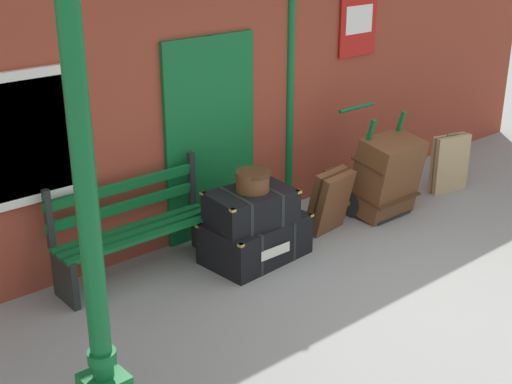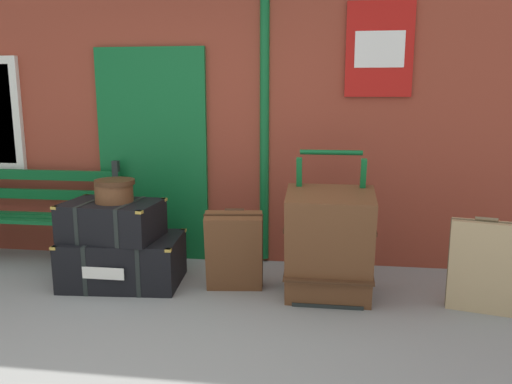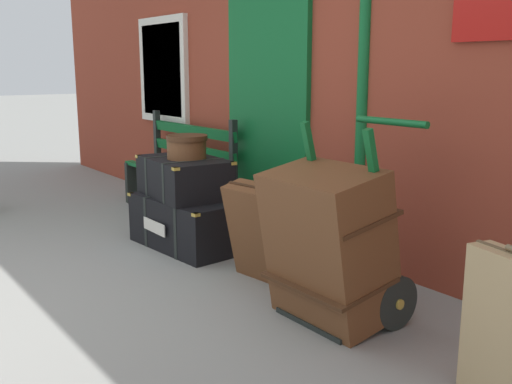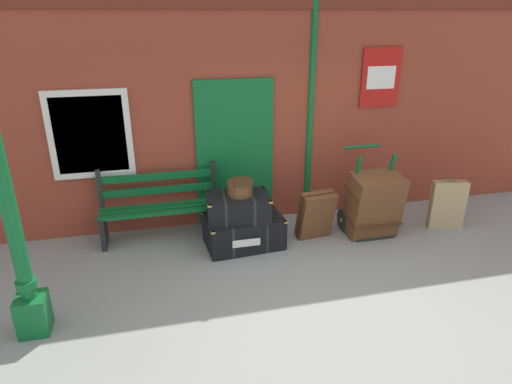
# 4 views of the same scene
# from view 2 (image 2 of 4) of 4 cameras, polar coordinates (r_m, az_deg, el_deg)

# --- Properties ---
(brick_facade) EXTENTS (10.40, 0.35, 3.20)m
(brick_facade) POSITION_cam_2_polar(r_m,az_deg,el_deg) (5.15, -6.75, 10.30)
(brick_facade) COLOR brown
(brick_facade) RESTS_ON ground
(platform_bench) EXTENTS (1.60, 0.43, 1.01)m
(platform_bench) POSITION_cam_2_polar(r_m,az_deg,el_deg) (5.49, -23.17, -2.64)
(platform_bench) COLOR #0F5B28
(platform_bench) RESTS_ON ground
(steamer_trunk_base) EXTENTS (1.06, 0.73, 0.43)m
(steamer_trunk_base) POSITION_cam_2_polar(r_m,az_deg,el_deg) (4.66, -14.74, -7.46)
(steamer_trunk_base) COLOR black
(steamer_trunk_base) RESTS_ON ground
(steamer_trunk_middle) EXTENTS (0.85, 0.61, 0.33)m
(steamer_trunk_middle) POSITION_cam_2_polar(r_m,az_deg,el_deg) (4.56, -15.94, -3.07)
(steamer_trunk_middle) COLOR black
(steamer_trunk_middle) RESTS_ON steamer_trunk_base
(round_hatbox) EXTENTS (0.34, 0.34, 0.20)m
(round_hatbox) POSITION_cam_2_polar(r_m,az_deg,el_deg) (4.50, -15.72, 0.30)
(round_hatbox) COLOR brown
(round_hatbox) RESTS_ON steamer_trunk_middle
(porters_trolley) EXTENTS (0.71, 0.68, 1.18)m
(porters_trolley) POSITION_cam_2_polar(r_m,az_deg,el_deg) (4.32, 8.16, -7.82)
(porters_trolley) COLOR black
(porters_trolley) RESTS_ON ground
(large_brown_trunk) EXTENTS (0.70, 0.58, 0.94)m
(large_brown_trunk) POSITION_cam_2_polar(r_m,az_deg,el_deg) (4.09, 8.24, -5.96)
(large_brown_trunk) COLOR brown
(large_brown_trunk) RESTS_ON ground
(suitcase_caramel) EXTENTS (0.51, 0.39, 0.72)m
(suitcase_caramel) POSITION_cam_2_polar(r_m,az_deg,el_deg) (4.30, -2.48, -6.68)
(suitcase_caramel) COLOR brown
(suitcase_caramel) RESTS_ON ground
(suitcase_umber) EXTENTS (0.51, 0.25, 0.75)m
(suitcase_umber) POSITION_cam_2_polar(r_m,az_deg,el_deg) (4.28, 24.18, -7.67)
(suitcase_umber) COLOR tan
(suitcase_umber) RESTS_ON ground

